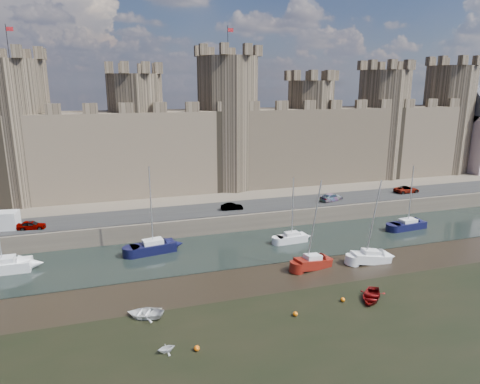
{
  "coord_description": "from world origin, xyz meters",
  "views": [
    {
      "loc": [
        -18.94,
        -26.17,
        21.03
      ],
      "look_at": [
        -3.92,
        22.0,
        8.16
      ],
      "focal_mm": 32.0,
      "sensor_mm": 36.0,
      "label": 1
    }
  ],
  "objects": [
    {
      "name": "ground",
      "position": [
        0.0,
        0.0,
        0.0
      ],
      "size": [
        160.0,
        160.0,
        0.0
      ],
      "primitive_type": "plane",
      "color": "black",
      "rests_on": "ground"
    },
    {
      "name": "water_channel",
      "position": [
        0.0,
        24.0,
        0.04
      ],
      "size": [
        160.0,
        12.0,
        0.08
      ],
      "primitive_type": "cube",
      "color": "black",
      "rests_on": "ground"
    },
    {
      "name": "quay",
      "position": [
        0.0,
        60.0,
        1.25
      ],
      "size": [
        160.0,
        60.0,
        2.5
      ],
      "primitive_type": "cube",
      "color": "#4C443A",
      "rests_on": "ground"
    },
    {
      "name": "road",
      "position": [
        0.0,
        34.0,
        2.55
      ],
      "size": [
        160.0,
        7.0,
        0.1
      ],
      "primitive_type": "cube",
      "color": "black",
      "rests_on": "quay"
    },
    {
      "name": "castle",
      "position": [
        -0.64,
        48.0,
        11.67
      ],
      "size": [
        108.5,
        11.0,
        29.0
      ],
      "color": "#42382B",
      "rests_on": "quay"
    },
    {
      "name": "car_0",
      "position": [
        -29.17,
        32.35,
        3.1
      ],
      "size": [
        3.66,
        1.88,
        1.19
      ],
      "primitive_type": "imported",
      "rotation": [
        0.0,
        0.0,
        1.43
      ],
      "color": "gray",
      "rests_on": "quay"
    },
    {
      "name": "car_1",
      "position": [
        -1.77,
        32.97,
        3.04
      ],
      "size": [
        3.39,
        1.48,
        1.08
      ],
      "primitive_type": "imported",
      "rotation": [
        0.0,
        0.0,
        1.47
      ],
      "color": "gray",
      "rests_on": "quay"
    },
    {
      "name": "car_2",
      "position": [
        15.07,
        33.18,
        3.13
      ],
      "size": [
        4.66,
        3.09,
        1.25
      ],
      "primitive_type": "imported",
      "rotation": [
        0.0,
        0.0,
        1.91
      ],
      "color": "gray",
      "rests_on": "quay"
    },
    {
      "name": "car_3",
      "position": [
        30.14,
        33.95,
        3.11
      ],
      "size": [
        4.48,
        2.18,
        1.23
      ],
      "primitive_type": "imported",
      "rotation": [
        0.0,
        0.0,
        1.61
      ],
      "color": "gray",
      "rests_on": "quay"
    },
    {
      "name": "sailboat_0",
      "position": [
        -31.35,
        24.97,
        0.85
      ],
      "size": [
        5.99,
        2.39,
        11.15
      ],
      "rotation": [
        0.0,
        0.0,
        -0.01
      ],
      "color": "silver",
      "rests_on": "ground"
    },
    {
      "name": "sailboat_1",
      "position": [
        -14.35,
        25.69,
        0.86
      ],
      "size": [
        5.84,
        3.02,
        11.17
      ],
      "rotation": [
        0.0,
        0.0,
        0.16
      ],
      "color": "black",
      "rests_on": "ground"
    },
    {
      "name": "sailboat_2",
      "position": [
        4.01,
        23.88,
        0.75
      ],
      "size": [
        4.26,
        1.88,
        8.98
      ],
      "rotation": [
        0.0,
        0.0,
        0.06
      ],
      "color": "silver",
      "rests_on": "ground"
    },
    {
      "name": "sailboat_3",
      "position": [
        22.7,
        23.82,
        0.75
      ],
      "size": [
        5.55,
        2.52,
        9.47
      ],
      "rotation": [
        0.0,
        0.0,
        0.08
      ],
      "color": "black",
      "rests_on": "ground"
    },
    {
      "name": "sailboat_4",
      "position": [
        2.96,
        15.56,
        0.77
      ],
      "size": [
        4.77,
        2.63,
        10.55
      ],
      "rotation": [
        0.0,
        0.0,
        0.2
      ],
      "color": "#66130B",
      "rests_on": "ground"
    },
    {
      "name": "sailboat_5",
      "position": [
        10.37,
        14.94,
        0.73
      ],
      "size": [
        4.82,
        2.13,
        10.18
      ],
      "rotation": [
        0.0,
        0.0,
        -0.06
      ],
      "color": "silver",
      "rests_on": "ground"
    },
    {
      "name": "dinghy_3",
      "position": [
        -15.63,
        4.33,
        0.38
      ],
      "size": [
        1.58,
        1.41,
        0.76
      ],
      "primitive_type": "imported",
      "rotation": [
        1.57,
        0.0,
        1.7
      ],
      "color": "silver",
      "rests_on": "ground"
    },
    {
      "name": "dinghy_4",
      "position": [
        5.03,
        6.81,
        0.36
      ],
      "size": [
        4.19,
        4.28,
        0.73
      ],
      "primitive_type": "imported",
      "rotation": [
        1.57,
        0.0,
        5.56
      ],
      "color": "#650B0B",
      "rests_on": "ground"
    },
    {
      "name": "dinghy_6",
      "position": [
        -16.79,
        10.34,
        0.36
      ],
      "size": [
        4.28,
        3.91,
        0.73
      ],
      "primitive_type": "imported",
      "rotation": [
        1.57,
        0.0,
        4.19
      ],
      "color": "silver",
      "rests_on": "ground"
    },
    {
      "name": "buoy_0",
      "position": [
        -13.25,
        3.83,
        0.24
      ],
      "size": [
        0.47,
        0.47,
        0.47
      ],
      "primitive_type": "sphere",
      "color": "#E25C0A",
      "rests_on": "ground"
    },
    {
      "name": "buoy_1",
      "position": [
        -3.42,
        6.33,
        0.23
      ],
      "size": [
        0.46,
        0.46,
        0.46
      ],
      "primitive_type": "sphere",
      "color": "orange",
      "rests_on": "ground"
    },
    {
      "name": "buoy_3",
      "position": [
        2.2,
        7.42,
        0.22
      ],
      "size": [
        0.45,
        0.45,
        0.45
      ],
      "primitive_type": "sphere",
      "color": "orange",
      "rests_on": "ground"
    }
  ]
}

